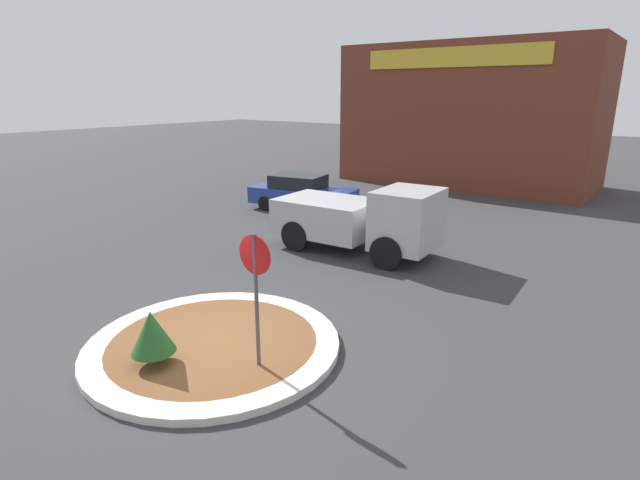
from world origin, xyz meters
The scene contains 7 objects.
ground_plane centered at (0.00, 0.00, 0.00)m, with size 120.00×120.00×0.00m, color #38383A.
traffic_island centered at (0.00, 0.00, 0.07)m, with size 4.87×4.87×0.15m.
stop_sign centered at (1.31, -0.12, 1.75)m, with size 0.68×0.07×2.54m.
island_shrub centered at (-0.20, -1.19, 0.76)m, with size 0.78×0.78×0.99m.
utility_truck centered at (-0.95, 6.80, 1.07)m, with size 5.14×2.40×2.11m.
storefront_building centered at (-2.89, 20.72, 3.57)m, with size 12.59×6.07×7.13m.
parked_sedan_blue centered at (-6.01, 10.29, 0.73)m, with size 4.63×2.54×1.46m.
Camera 1 is at (6.83, -5.75, 4.76)m, focal length 28.00 mm.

